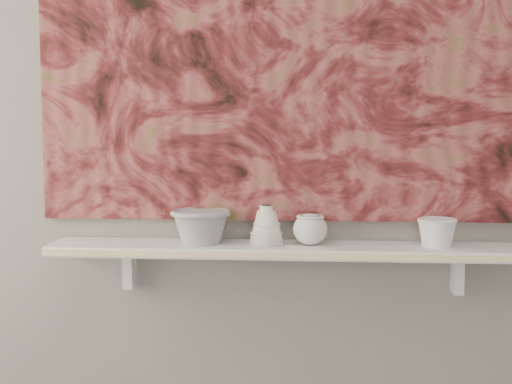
# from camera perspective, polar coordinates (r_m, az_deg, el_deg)

# --- Properties ---
(wall_back) EXTENTS (3.60, 0.00, 3.60)m
(wall_back) POSITION_cam_1_polar(r_m,az_deg,el_deg) (2.13, 2.87, 7.44)
(wall_back) COLOR gray
(wall_back) RESTS_ON floor
(shelf) EXTENTS (1.40, 0.18, 0.03)m
(shelf) POSITION_cam_1_polar(r_m,az_deg,el_deg) (2.06, 2.74, -4.64)
(shelf) COLOR white
(shelf) RESTS_ON wall_back
(shelf_stripe) EXTENTS (1.40, 0.01, 0.02)m
(shelf_stripe) POSITION_cam_1_polar(r_m,az_deg,el_deg) (1.97, 2.67, -5.13)
(shelf_stripe) COLOR #F5E8A3
(shelf_stripe) RESTS_ON shelf
(bracket_left) EXTENTS (0.03, 0.06, 0.12)m
(bracket_left) POSITION_cam_1_polar(r_m,az_deg,el_deg) (2.21, -10.10, -6.01)
(bracket_left) COLOR white
(bracket_left) RESTS_ON wall_back
(bracket_right) EXTENTS (0.03, 0.06, 0.12)m
(bracket_right) POSITION_cam_1_polar(r_m,az_deg,el_deg) (2.19, 15.81, -6.27)
(bracket_right) COLOR white
(bracket_right) RESTS_ON wall_back
(painting) EXTENTS (1.50, 0.02, 1.10)m
(painting) POSITION_cam_1_polar(r_m,az_deg,el_deg) (2.13, 2.89, 12.58)
(painting) COLOR maroon
(painting) RESTS_ON wall_back
(house_motif) EXTENTS (0.09, 0.00, 0.08)m
(house_motif) POSITION_cam_1_polar(r_m,az_deg,el_deg) (2.14, 15.02, 4.08)
(house_motif) COLOR black
(house_motif) RESTS_ON painting
(bowl_grey) EXTENTS (0.20, 0.20, 0.10)m
(bowl_grey) POSITION_cam_1_polar(r_m,az_deg,el_deg) (2.08, -4.43, -2.74)
(bowl_grey) COLOR gray
(bowl_grey) RESTS_ON shelf
(cup_cream) EXTENTS (0.12, 0.12, 0.09)m
(cup_cream) POSITION_cam_1_polar(r_m,az_deg,el_deg) (2.05, 4.36, -3.00)
(cup_cream) COLOR silver
(cup_cream) RESTS_ON shelf
(bell_vessel) EXTENTS (0.12, 0.12, 0.11)m
(bell_vessel) POSITION_cam_1_polar(r_m,az_deg,el_deg) (2.06, 0.84, -2.65)
(bell_vessel) COLOR white
(bell_vessel) RESTS_ON shelf
(bowl_white) EXTENTS (0.12, 0.12, 0.08)m
(bowl_white) POSITION_cam_1_polar(r_m,az_deg,el_deg) (2.09, 14.29, -3.15)
(bowl_white) COLOR white
(bowl_white) RESTS_ON shelf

